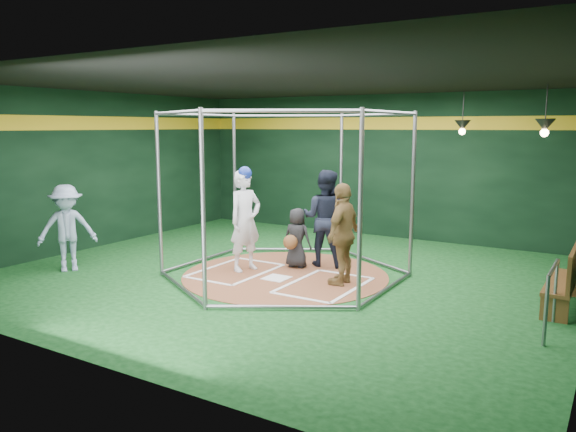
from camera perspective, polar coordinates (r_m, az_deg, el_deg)
The scene contains 15 objects.
room_shell at distance 10.15m, azimuth -0.27°, elevation 3.58°, with size 10.10×9.10×3.53m.
clay_disc at distance 10.45m, azimuth -0.29°, elevation -6.01°, with size 3.80×3.80×0.01m, color brown.
home_plate at distance 10.21m, azimuth -1.17°, elevation -6.31°, with size 0.43×0.43×0.01m, color white.
batter_box_left at distance 10.77m, azimuth -5.32°, elevation -5.53°, with size 1.17×1.77×0.01m.
batter_box_right at distance 9.79m, azimuth 3.72°, elevation -7.01°, with size 1.17×1.77×0.01m.
batting_cage at distance 10.17m, azimuth -0.29°, elevation 2.15°, with size 4.05×4.67×3.00m.
pendant_lamp_near at distance 12.58m, azimuth 17.30°, elevation 8.75°, with size 0.34×0.34×0.90m.
pendant_lamp_far at distance 10.68m, azimuth 24.65°, elevation 8.34°, with size 0.34×0.34×0.90m.
batter_figure at distance 10.61m, azimuth -4.36°, elevation -0.35°, with size 0.63×0.80×1.98m.
visitor_leopard at distance 9.72m, azimuth 5.61°, elevation -1.82°, with size 1.04×0.43×1.77m, color #AC8749.
catcher_figure at distance 10.87m, azimuth 0.87°, elevation -2.26°, with size 0.58×0.59×1.16m.
umpire at distance 10.99m, azimuth 3.79°, elevation -0.21°, with size 0.92×0.71×1.89m, color black.
bystander_blue at distance 11.41m, azimuth -21.54°, elevation -1.16°, with size 1.07×0.61×1.65m, color #94A7C4.
dugout_bench at distance 9.48m, azimuth 26.48°, elevation -5.53°, with size 0.39×1.66×0.97m.
steel_railing at distance 8.23m, azimuth 25.23°, elevation -6.71°, with size 0.05×1.07×0.92m.
Camera 1 is at (5.28, -8.60, 2.74)m, focal length 35.00 mm.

